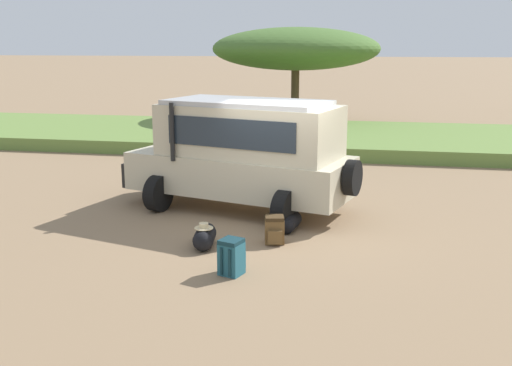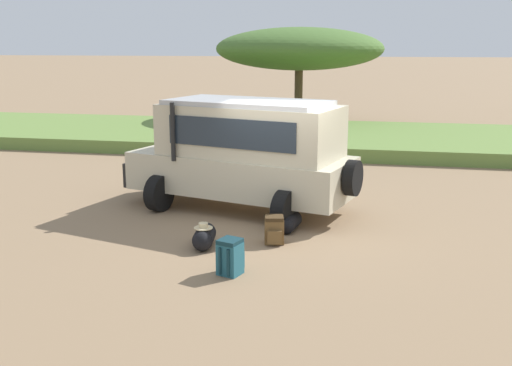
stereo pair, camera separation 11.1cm
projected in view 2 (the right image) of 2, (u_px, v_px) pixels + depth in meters
name	position (u px, v px, depth m)	size (l,w,h in m)	color
ground_plane	(278.00, 225.00, 12.22)	(320.00, 320.00, 0.00)	#8C7051
grass_bank	(324.00, 138.00, 22.09)	(120.00, 7.00, 0.44)	olive
safari_vehicle	(245.00, 152.00, 13.13)	(5.47, 3.53, 2.44)	beige
backpack_beside_front_wheel	(274.00, 230.00, 11.07)	(0.41, 0.45, 0.52)	brown
backpack_cluster_center	(230.00, 257.00, 9.59)	(0.43, 0.49, 0.59)	#235B6B
duffel_bag_low_black_case	(204.00, 236.00, 10.92)	(0.44, 0.88, 0.48)	black
duffel_bag_soft_canvas	(290.00, 222.00, 11.89)	(0.39, 0.85, 0.42)	black
acacia_tree_far_left	(299.00, 49.00, 25.83)	(7.25, 6.45, 4.31)	brown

